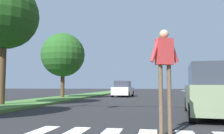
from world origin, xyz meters
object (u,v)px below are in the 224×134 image
object	(u,v)px
sedan_midblock	(123,89)
suv_crossing	(213,92)
pedestrian_performer	(165,64)
tree_mid	(4,16)
tree_far	(63,55)

from	to	relation	value
sedan_midblock	suv_crossing	bearing A→B (deg)	-70.61
pedestrian_performer	sedan_midblock	distance (m)	20.25
tree_mid	suv_crossing	bearing A→B (deg)	-11.92
tree_mid	tree_far	world-z (taller)	tree_mid
pedestrian_performer	tree_far	bearing A→B (deg)	120.32
tree_far	pedestrian_performer	bearing A→B (deg)	-59.68
tree_mid	pedestrian_performer	xyz separation A→B (m)	(8.58, -6.03, -3.46)
suv_crossing	sedan_midblock	bearing A→B (deg)	109.39
tree_far	sedan_midblock	distance (m)	7.79
tree_mid	tree_far	distance (m)	8.81
tree_mid	pedestrian_performer	distance (m)	11.05
tree_mid	suv_crossing	size ratio (longest dim) A/B	1.46
pedestrian_performer	suv_crossing	bearing A→B (deg)	63.31
suv_crossing	sedan_midblock	world-z (taller)	suv_crossing
tree_far	sedan_midblock	xyz separation A→B (m)	(4.90, 5.11, -3.23)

